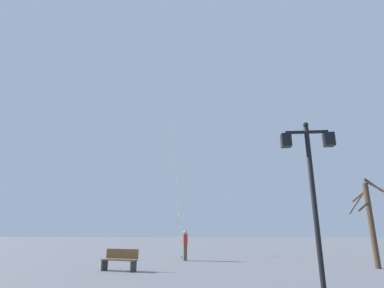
{
  "coord_description": "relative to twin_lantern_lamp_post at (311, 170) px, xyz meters",
  "views": [
    {
      "loc": [
        -0.75,
        -2.47,
        1.61
      ],
      "look_at": [
        -2.71,
        19.83,
        8.1
      ],
      "focal_mm": 28.42,
      "sensor_mm": 36.0,
      "label": 1
    }
  ],
  "objects": [
    {
      "name": "kite_train",
      "position": [
        -6.86,
        20.23,
        4.92
      ],
      "size": [
        3.6,
        16.78,
        15.34
      ],
      "color": "brown",
      "rests_on": "ground_plane"
    },
    {
      "name": "park_bench",
      "position": [
        -6.98,
        4.71,
        -2.88
      ],
      "size": [
        1.66,
        0.85,
        0.89
      ],
      "rotation": [
        0.0,
        0.0,
        -0.27
      ],
      "color": "brown",
      "rests_on": "ground_plane"
    },
    {
      "name": "ground_plane",
      "position": [
        -1.91,
        13.56,
        -3.33
      ],
      "size": [
        160.0,
        160.0,
        0.0
      ],
      "primitive_type": "plane",
      "color": "gray"
    },
    {
      "name": "bare_tree",
      "position": [
        4.5,
        6.62,
        -1.15
      ],
      "size": [
        1.65,
        1.55,
        4.17
      ],
      "color": "#423323",
      "rests_on": "ground_plane"
    },
    {
      "name": "twin_lantern_lamp_post",
      "position": [
        0.0,
        0.0,
        0.0
      ],
      "size": [
        1.52,
        0.28,
        4.79
      ],
      "color": "black",
      "rests_on": "ground_plane"
    },
    {
      "name": "kite_flyer",
      "position": [
        -4.72,
        9.87,
        -2.42
      ],
      "size": [
        0.31,
        0.63,
        1.71
      ],
      "rotation": [
        0.0,
        0.0,
        1.77
      ],
      "color": "brown",
      "rests_on": "ground_plane"
    }
  ]
}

